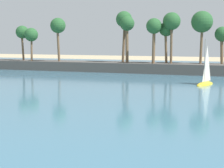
% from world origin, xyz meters
% --- Properties ---
extents(sea, '(220.00, 93.35, 0.06)m').
position_xyz_m(sea, '(0.00, 54.28, 0.03)').
color(sea, teal).
rests_on(sea, ground).
extents(palm_headland, '(98.43, 6.00, 11.07)m').
position_xyz_m(palm_headland, '(0.79, 60.93, 2.74)').
color(palm_headland, '#514C47').
rests_on(palm_headland, ground).
extents(sailboat_near_shore, '(2.50, 4.55, 6.32)m').
position_xyz_m(sailboat_near_shore, '(3.10, 45.77, 0.63)').
color(sailboat_near_shore, yellow).
rests_on(sailboat_near_shore, sea).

